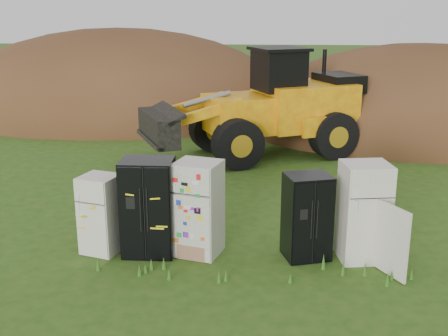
# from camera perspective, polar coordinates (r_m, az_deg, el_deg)

# --- Properties ---
(ground) EXTENTS (120.00, 120.00, 0.00)m
(ground) POSITION_cam_1_polar(r_m,az_deg,el_deg) (10.95, 0.82, -8.76)
(ground) COLOR #264D14
(ground) RESTS_ON ground
(fridge_leftmost) EXTENTS (0.84, 0.82, 1.53)m
(fridge_leftmost) POSITION_cam_1_polar(r_m,az_deg,el_deg) (11.06, -12.38, -4.60)
(fridge_leftmost) COLOR white
(fridge_leftmost) RESTS_ON ground
(fridge_black_side) EXTENTS (0.98, 0.77, 1.87)m
(fridge_black_side) POSITION_cam_1_polar(r_m,az_deg,el_deg) (10.78, -7.68, -3.96)
(fridge_black_side) COLOR black
(fridge_black_side) RESTS_ON ground
(fridge_sticker) EXTENTS (0.99, 0.95, 1.83)m
(fridge_sticker) POSITION_cam_1_polar(r_m,az_deg,el_deg) (10.69, -2.63, -4.11)
(fridge_sticker) COLOR silver
(fridge_sticker) RESTS_ON ground
(fridge_black_right) EXTENTS (0.97, 0.88, 1.63)m
(fridge_black_right) POSITION_cam_1_polar(r_m,az_deg,el_deg) (10.67, 8.42, -4.90)
(fridge_black_right) COLOR black
(fridge_black_right) RESTS_ON ground
(fridge_open_door) EXTENTS (0.96, 0.90, 1.86)m
(fridge_open_door) POSITION_cam_1_polar(r_m,az_deg,el_deg) (10.77, 14.00, -4.34)
(fridge_open_door) COLOR white
(fridge_open_door) RESTS_ON ground
(wheel_loader) EXTENTS (7.53, 5.49, 3.38)m
(wheel_loader) POSITION_cam_1_polar(r_m,az_deg,el_deg) (17.49, 2.98, 6.54)
(wheel_loader) COLOR yellow
(wheel_loader) RESTS_ON ground
(dirt_mound_right) EXTENTS (13.36, 9.79, 6.58)m
(dirt_mound_right) POSITION_cam_1_polar(r_m,az_deg,el_deg) (22.83, 19.08, 3.64)
(dirt_mound_right) COLOR #4A2C18
(dirt_mound_right) RESTS_ON ground
(dirt_mound_left) EXTENTS (15.90, 11.93, 7.36)m
(dirt_mound_left) POSITION_cam_1_polar(r_m,az_deg,el_deg) (26.15, -10.45, 5.77)
(dirt_mound_left) COLOR #4A2C18
(dirt_mound_left) RESTS_ON ground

